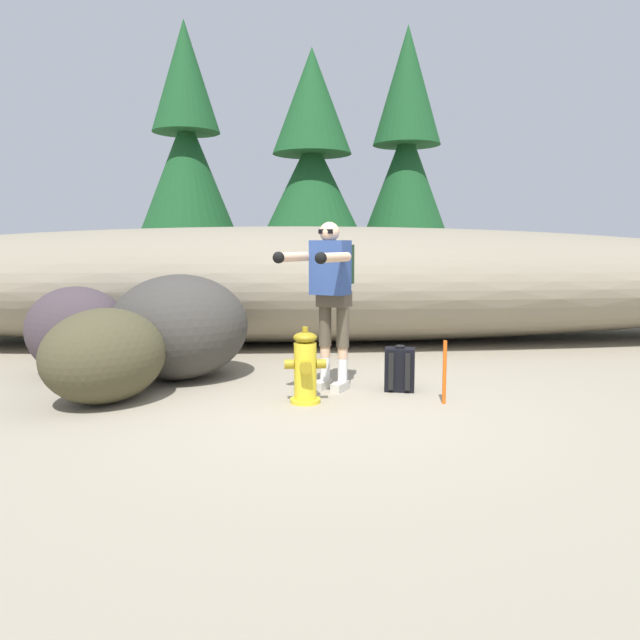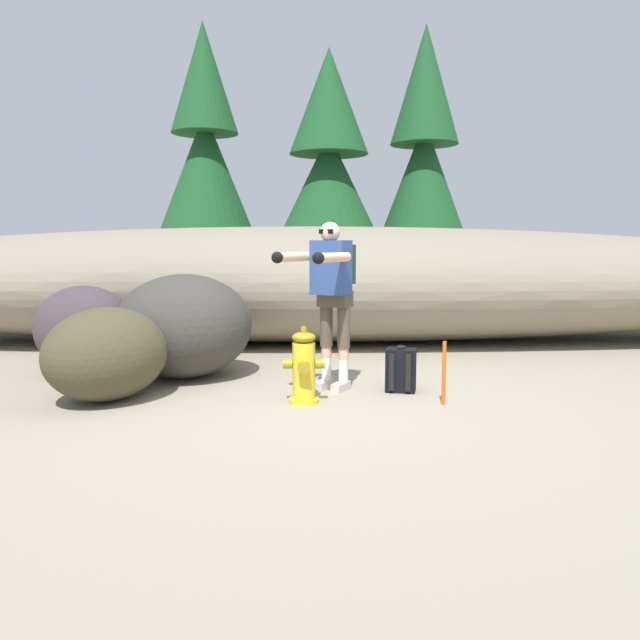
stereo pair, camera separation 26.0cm
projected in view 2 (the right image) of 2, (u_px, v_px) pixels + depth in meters
name	position (u px, v px, depth m)	size (l,w,h in m)	color
ground_plane	(318.00, 410.00, 5.68)	(56.00, 56.00, 0.04)	gray
dirt_embankment	(315.00, 284.00, 9.54)	(17.46, 3.20, 1.75)	gray
fire_hydrant	(304.00, 368.00, 5.82)	(0.39, 0.34, 0.72)	yellow
utility_worker	(331.00, 284.00, 6.20)	(0.83, 1.03, 1.71)	beige
spare_backpack	(401.00, 370.00, 6.28)	(0.34, 0.33, 0.47)	black
boulder_large	(184.00, 326.00, 6.90)	(1.55, 1.36, 1.16)	#3A3733
boulder_mid	(106.00, 354.00, 5.91)	(1.26, 0.99, 0.90)	#45412B
boulder_small	(85.00, 330.00, 7.10)	(1.24, 0.96, 1.02)	#41363C
pine_tree_far_left	(205.00, 152.00, 16.18)	(2.68, 2.68, 7.15)	#47331E
pine_tree_left	(329.00, 172.00, 15.13)	(2.97, 2.97, 6.16)	#47331E
pine_tree_center	(424.00, 164.00, 15.50)	(2.62, 2.62, 6.84)	#47331E
survey_stake	(444.00, 373.00, 5.74)	(0.04, 0.04, 0.60)	#E55914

